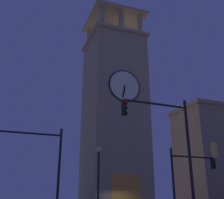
% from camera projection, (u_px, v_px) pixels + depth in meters
% --- Properties ---
extents(clocktower, '(7.05, 7.22, 27.67)m').
position_uv_depth(clocktower, '(114.00, 116.00, 33.27)').
color(clocktower, gray).
rests_on(clocktower, ground_plane).
extents(traffic_signal_near, '(3.80, 0.41, 5.10)m').
position_uv_depth(traffic_signal_near, '(188.00, 173.00, 19.92)').
color(traffic_signal_near, black).
rests_on(traffic_signal_near, ground_plane).
extents(traffic_signal_mid, '(3.83, 0.41, 6.79)m').
position_uv_depth(traffic_signal_mid, '(170.00, 140.00, 14.25)').
color(traffic_signal_mid, black).
rests_on(traffic_signal_mid, ground_plane).
extents(traffic_signal_far, '(4.60, 0.41, 6.06)m').
position_uv_depth(traffic_signal_far, '(36.00, 158.00, 17.35)').
color(traffic_signal_far, black).
rests_on(traffic_signal_far, ground_plane).
extents(street_lamp, '(0.44, 0.44, 5.48)m').
position_uv_depth(street_lamp, '(99.00, 169.00, 21.07)').
color(street_lamp, black).
rests_on(street_lamp, ground_plane).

